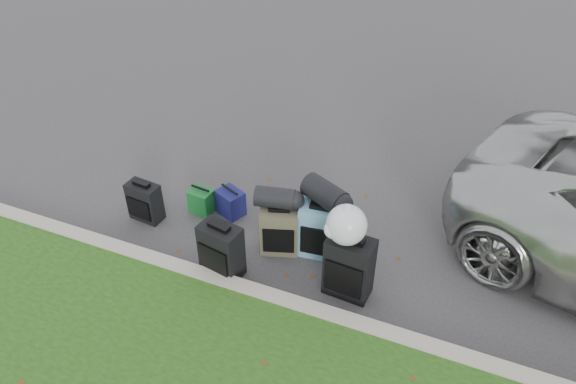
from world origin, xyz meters
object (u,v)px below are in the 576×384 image
at_px(suitcase_large_black_right, 349,267).
at_px(suitcase_teal, 320,231).
at_px(suitcase_small_black, 145,202).
at_px(tote_green, 202,201).
at_px(suitcase_olive, 280,230).
at_px(tote_navy, 231,203).
at_px(suitcase_large_black_left, 221,250).

bearing_deg(suitcase_large_black_right, suitcase_teal, 140.53).
distance_m(suitcase_small_black, tote_green, 0.70).
bearing_deg(suitcase_large_black_right, suitcase_small_black, 179.12).
height_order(suitcase_olive, tote_navy, suitcase_olive).
bearing_deg(suitcase_large_black_left, suitcase_olive, 62.67).
xyz_separation_m(suitcase_large_black_left, tote_navy, (-0.39, 0.95, -0.16)).
distance_m(suitcase_olive, tote_green, 1.22).
distance_m(suitcase_large_black_left, tote_green, 1.14).
relative_size(suitcase_small_black, suitcase_large_black_right, 0.69).
xyz_separation_m(suitcase_olive, suitcase_teal, (0.45, 0.13, 0.04)).
bearing_deg(suitcase_large_black_left, tote_navy, 122.16).
distance_m(suitcase_olive, suitcase_large_black_right, 0.99).
bearing_deg(suitcase_olive, suitcase_large_black_left, -146.06).
relative_size(suitcase_teal, suitcase_large_black_right, 0.91).
relative_size(suitcase_large_black_right, tote_green, 2.28).
height_order(suitcase_large_black_left, tote_green, suitcase_large_black_left).
height_order(tote_green, tote_navy, tote_navy).
relative_size(suitcase_large_black_right, tote_navy, 2.16).
bearing_deg(suitcase_teal, suitcase_large_black_left, -148.42).
bearing_deg(tote_navy, suitcase_small_black, -129.53).
distance_m(suitcase_teal, tote_navy, 1.31).
xyz_separation_m(suitcase_large_black_left, suitcase_teal, (0.89, 0.71, 0.01)).
bearing_deg(tote_navy, suitcase_large_black_left, -44.55).
distance_m(suitcase_large_black_right, tote_green, 2.21).
bearing_deg(suitcase_small_black, suitcase_large_black_right, 0.90).
relative_size(suitcase_olive, suitcase_teal, 0.89).
bearing_deg(suitcase_olive, suitcase_teal, -2.72).
relative_size(tote_green, tote_navy, 0.95).
distance_m(suitcase_large_black_left, suitcase_olive, 0.73).
bearing_deg(tote_navy, suitcase_teal, 12.49).
height_order(suitcase_small_black, suitcase_teal, suitcase_teal).
bearing_deg(suitcase_olive, suitcase_small_black, 164.72).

